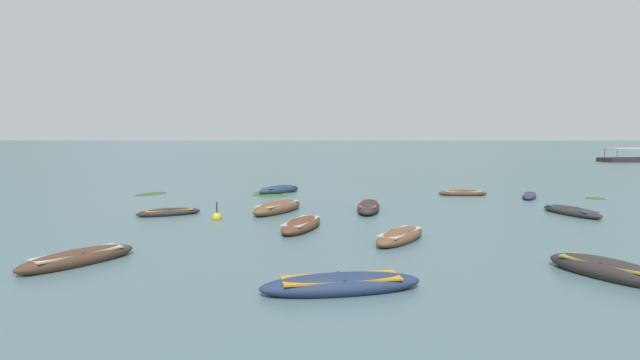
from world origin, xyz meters
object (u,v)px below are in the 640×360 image
(rowboat_3, at_px, (341,284))
(rowboat_12, at_px, (607,270))
(rowboat_1, at_px, (301,225))
(ferry_0, at_px, (631,159))
(rowboat_7, at_px, (368,207))
(mooring_buoy, at_px, (217,217))
(rowboat_9, at_px, (400,236))
(rowboat_10, at_px, (529,196))
(rowboat_0, at_px, (279,190))
(rowboat_4, at_px, (169,212))
(rowboat_8, at_px, (463,193))
(rowboat_6, at_px, (78,258))
(rowboat_5, at_px, (571,211))
(rowboat_2, at_px, (278,208))

(rowboat_3, xyz_separation_m, rowboat_12, (7.39, 2.22, 0.03))
(rowboat_1, distance_m, ferry_0, 79.66)
(rowboat_1, xyz_separation_m, rowboat_7, (2.75, 5.65, 0.02))
(ferry_0, relative_size, mooring_buoy, 10.78)
(rowboat_1, height_order, rowboat_7, rowboat_7)
(rowboat_1, height_order, rowboat_9, rowboat_1)
(rowboat_3, relative_size, rowboat_10, 1.30)
(rowboat_9, xyz_separation_m, mooring_buoy, (-8.65, 3.73, -0.08))
(rowboat_0, height_order, rowboat_12, rowboat_0)
(ferry_0, bearing_deg, rowboat_3, -120.28)
(rowboat_3, distance_m, rowboat_9, 6.47)
(rowboat_4, height_order, rowboat_8, rowboat_8)
(rowboat_0, distance_m, rowboat_12, 23.46)
(rowboat_4, bearing_deg, rowboat_6, -81.38)
(rowboat_8, distance_m, ferry_0, 63.43)
(rowboat_5, relative_size, rowboat_9, 1.05)
(rowboat_5, height_order, rowboat_8, rowboat_5)
(rowboat_3, relative_size, rowboat_8, 1.28)
(rowboat_2, bearing_deg, rowboat_6, -109.42)
(rowboat_7, xyz_separation_m, rowboat_9, (1.41, -7.49, -0.02))
(rowboat_1, xyz_separation_m, rowboat_12, (9.81, -5.85, 0.02))
(rowboat_0, height_order, rowboat_9, rowboat_0)
(rowboat_4, bearing_deg, rowboat_0, 71.26)
(rowboat_7, distance_m, rowboat_9, 7.62)
(rowboat_9, distance_m, mooring_buoy, 9.42)
(rowboat_8, bearing_deg, rowboat_5, -61.99)
(rowboat_8, height_order, rowboat_9, rowboat_9)
(rowboat_0, distance_m, rowboat_4, 10.96)
(rowboat_3, bearing_deg, rowboat_10, 62.42)
(rowboat_5, height_order, rowboat_6, rowboat_6)
(rowboat_0, bearing_deg, rowboat_9, -61.87)
(rowboat_1, relative_size, rowboat_6, 1.05)
(rowboat_4, bearing_deg, rowboat_9, -21.96)
(rowboat_4, bearing_deg, rowboat_10, 25.26)
(rowboat_7, bearing_deg, ferry_0, 54.54)
(rowboat_6, bearing_deg, rowboat_7, 54.31)
(rowboat_3, distance_m, rowboat_5, 17.46)
(rowboat_7, relative_size, mooring_buoy, 4.51)
(rowboat_2, xyz_separation_m, rowboat_7, (4.82, 1.06, -0.03))
(rowboat_6, height_order, rowboat_12, rowboat_12)
(rowboat_10, bearing_deg, rowboat_8, 167.26)
(rowboat_1, bearing_deg, rowboat_2, 114.33)
(rowboat_7, bearing_deg, rowboat_4, -164.44)
(rowboat_2, bearing_deg, rowboat_8, 38.62)
(rowboat_8, height_order, mooring_buoy, mooring_buoy)
(rowboat_8, xyz_separation_m, rowboat_12, (0.77, -19.33, 0.05))
(rowboat_5, relative_size, rowboat_8, 1.13)
(rowboat_3, height_order, rowboat_12, rowboat_12)
(rowboat_1, distance_m, rowboat_10, 18.19)
(rowboat_7, bearing_deg, rowboat_6, -125.69)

